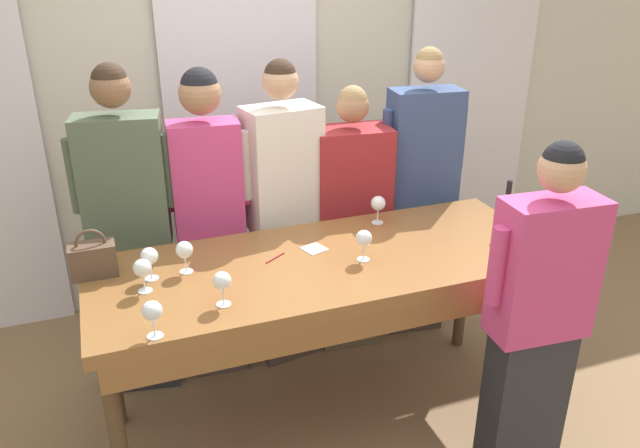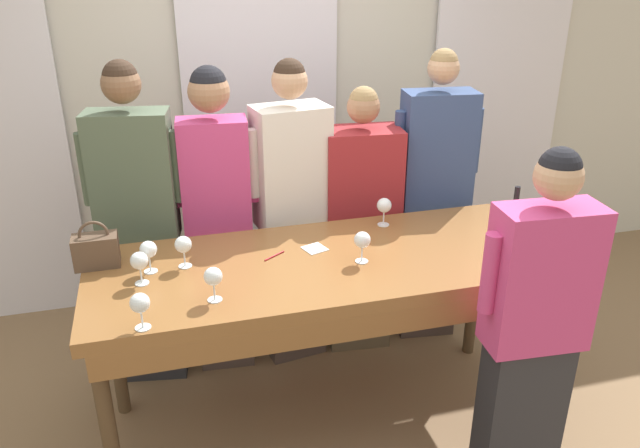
% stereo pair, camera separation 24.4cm
% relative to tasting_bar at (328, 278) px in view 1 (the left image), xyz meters
% --- Properties ---
extents(ground_plane, '(18.00, 18.00, 0.00)m').
position_rel_tasting_bar_xyz_m(ground_plane, '(0.00, 0.02, -0.89)').
color(ground_plane, '#846647').
extents(wall_back, '(12.00, 0.06, 2.80)m').
position_rel_tasting_bar_xyz_m(wall_back, '(0.00, 1.70, 0.51)').
color(wall_back, beige).
rests_on(wall_back, ground_plane).
extents(curtain_panel_center, '(1.06, 0.03, 2.69)m').
position_rel_tasting_bar_xyz_m(curtain_panel_center, '(0.00, 1.63, 0.46)').
color(curtain_panel_center, white).
rests_on(curtain_panel_center, ground_plane).
extents(curtain_panel_right, '(1.06, 0.03, 2.69)m').
position_rel_tasting_bar_xyz_m(curtain_panel_right, '(1.81, 1.63, 0.46)').
color(curtain_panel_right, white).
rests_on(curtain_panel_right, ground_plane).
extents(tasting_bar, '(2.27, 0.87, 0.98)m').
position_rel_tasting_bar_xyz_m(tasting_bar, '(0.00, 0.00, 0.00)').
color(tasting_bar, brown).
rests_on(tasting_bar, ground_plane).
extents(wine_bottle, '(0.07, 0.07, 0.30)m').
position_rel_tasting_bar_xyz_m(wine_bottle, '(0.99, -0.03, 0.20)').
color(wine_bottle, black).
rests_on(wine_bottle, tasting_bar).
extents(handbag, '(0.21, 0.12, 0.23)m').
position_rel_tasting_bar_xyz_m(handbag, '(-1.06, 0.24, 0.18)').
color(handbag, brown).
rests_on(handbag, tasting_bar).
extents(wine_glass_front_left, '(0.08, 0.08, 0.16)m').
position_rel_tasting_bar_xyz_m(wine_glass_front_left, '(-0.86, 0.01, 0.21)').
color(wine_glass_front_left, white).
rests_on(wine_glass_front_left, tasting_bar).
extents(wine_glass_front_mid, '(0.08, 0.08, 0.16)m').
position_rel_tasting_bar_xyz_m(wine_glass_front_mid, '(0.42, 0.33, 0.21)').
color(wine_glass_front_mid, white).
rests_on(wine_glass_front_mid, tasting_bar).
extents(wine_glass_front_right, '(0.08, 0.08, 0.16)m').
position_rel_tasting_bar_xyz_m(wine_glass_front_right, '(0.17, -0.05, 0.20)').
color(wine_glass_front_right, white).
rests_on(wine_glass_front_right, tasting_bar).
extents(wine_glass_center_left, '(0.08, 0.08, 0.16)m').
position_rel_tasting_bar_xyz_m(wine_glass_center_left, '(-0.86, -0.36, 0.21)').
color(wine_glass_center_left, white).
rests_on(wine_glass_center_left, tasting_bar).
extents(wine_glass_center_mid, '(0.08, 0.08, 0.16)m').
position_rel_tasting_bar_xyz_m(wine_glass_center_mid, '(-0.82, 0.11, 0.21)').
color(wine_glass_center_mid, white).
rests_on(wine_glass_center_mid, tasting_bar).
extents(wine_glass_center_right, '(0.08, 0.08, 0.16)m').
position_rel_tasting_bar_xyz_m(wine_glass_center_right, '(-0.56, -0.22, 0.21)').
color(wine_glass_center_right, white).
rests_on(wine_glass_center_right, tasting_bar).
extents(wine_glass_back_left, '(0.08, 0.08, 0.16)m').
position_rel_tasting_bar_xyz_m(wine_glass_back_left, '(-0.66, 0.12, 0.21)').
color(wine_glass_back_left, white).
rests_on(wine_glass_back_left, tasting_bar).
extents(napkin, '(0.13, 0.13, 0.00)m').
position_rel_tasting_bar_xyz_m(napkin, '(-0.02, 0.14, 0.10)').
color(napkin, white).
rests_on(napkin, tasting_bar).
extents(pen, '(0.11, 0.08, 0.01)m').
position_rel_tasting_bar_xyz_m(pen, '(-0.23, 0.11, 0.10)').
color(pen, maroon).
rests_on(pen, tasting_bar).
extents(guest_olive_jacket, '(0.54, 0.28, 1.87)m').
position_rel_tasting_bar_xyz_m(guest_olive_jacket, '(-0.87, 0.69, 0.08)').
color(guest_olive_jacket, '#28282D').
rests_on(guest_olive_jacket, ground_plane).
extents(guest_pink_top, '(0.49, 0.24, 1.82)m').
position_rel_tasting_bar_xyz_m(guest_pink_top, '(-0.44, 0.69, 0.08)').
color(guest_pink_top, '#473833').
rests_on(guest_pink_top, ground_plane).
extents(guest_cream_sweater, '(0.52, 0.31, 1.84)m').
position_rel_tasting_bar_xyz_m(guest_cream_sweater, '(-0.01, 0.69, 0.05)').
color(guest_cream_sweater, '#473833').
rests_on(guest_cream_sweater, ground_plane).
extents(guest_striped_shirt, '(0.56, 0.32, 1.67)m').
position_rel_tasting_bar_xyz_m(guest_striped_shirt, '(0.41, 0.69, -0.06)').
color(guest_striped_shirt, brown).
rests_on(guest_striped_shirt, ground_plane).
extents(guest_navy_coat, '(0.54, 0.27, 1.86)m').
position_rel_tasting_bar_xyz_m(guest_navy_coat, '(0.88, 0.69, 0.06)').
color(guest_navy_coat, '#473833').
rests_on(guest_navy_coat, ground_plane).
extents(host_pouring, '(0.54, 0.24, 1.68)m').
position_rel_tasting_bar_xyz_m(host_pouring, '(0.75, -0.64, -0.03)').
color(host_pouring, '#28282D').
rests_on(host_pouring, ground_plane).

